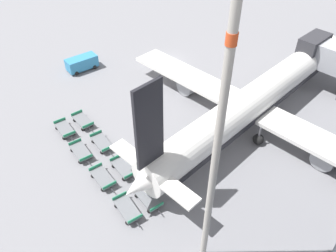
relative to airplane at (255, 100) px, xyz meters
name	(u,v)px	position (x,y,z in m)	size (l,w,h in m)	color
ground_plane	(168,62)	(-16.71, 4.45, -2.99)	(500.00, 500.00, 0.00)	gray
airplane	(255,100)	(0.00, 0.00, 0.00)	(35.53, 38.87, 12.66)	white
service_van	(82,63)	(-24.83, -5.42, -1.94)	(3.03, 4.74, 1.93)	teal
baggage_dolly_row_near_col_a	(65,129)	(-15.22, -15.60, -2.52)	(3.77, 2.12, 0.92)	slate
baggage_dolly_row_near_col_b	(81,152)	(-10.93, -16.72, -2.52)	(3.76, 2.15, 0.92)	slate
baggage_dolly_row_near_col_c	(103,178)	(-6.43, -17.62, -2.52)	(3.77, 2.08, 0.92)	slate
baggage_dolly_row_near_col_d	(127,209)	(-2.02, -18.61, -2.52)	(3.76, 2.21, 0.92)	slate
baggage_dolly_row_mid_a_col_a	(83,121)	(-14.85, -13.34, -2.52)	(3.77, 2.00, 0.92)	slate
baggage_dolly_row_mid_a_col_b	(102,143)	(-10.27, -14.37, -2.52)	(3.77, 2.13, 0.92)	slate
baggage_dolly_row_mid_a_col_c	(123,168)	(-5.83, -15.42, -2.52)	(3.77, 2.12, 0.92)	slate
baggage_dolly_row_mid_a_col_d	(148,198)	(-1.44, -16.56, -2.52)	(3.77, 2.10, 0.92)	slate
apron_light_mast	(221,121)	(5.45, -17.58, 10.92)	(2.00, 0.70, 23.61)	#ADA89E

